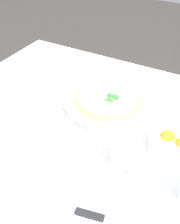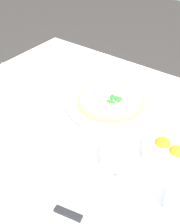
{
  "view_description": "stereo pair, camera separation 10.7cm",
  "coord_description": "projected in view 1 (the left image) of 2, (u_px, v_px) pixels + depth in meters",
  "views": [
    {
      "loc": [
        -0.44,
        0.64,
        1.42
      ],
      "look_at": [
        -0.02,
        -0.1,
        0.76
      ],
      "focal_mm": 47.48,
      "sensor_mm": 36.0,
      "label": 1
    },
    {
      "loc": [
        -0.53,
        0.58,
        1.42
      ],
      "look_at": [
        -0.02,
        -0.1,
        0.76
      ],
      "focal_mm": 47.48,
      "sensor_mm": 36.0,
      "label": 2
    }
  ],
  "objects": [
    {
      "name": "coffee_cup_left_edge",
      "position": [
        5.0,
        167.0,
        0.85
      ],
      "size": [
        0.13,
        0.13,
        0.07
      ],
      "color": "white",
      "rests_on": "dining_table"
    },
    {
      "name": "pizza_plate",
      "position": [
        108.0,
        102.0,
        1.14
      ],
      "size": [
        0.35,
        0.35,
        0.02
      ],
      "color": "white",
      "rests_on": "dining_table"
    },
    {
      "name": "napkin_folded",
      "position": [
        72.0,
        213.0,
        0.75
      ],
      "size": [
        0.25,
        0.19,
        0.02
      ],
      "rotation": [
        0.0,
        0.0,
        0.32
      ],
      "color": "white",
      "rests_on": "dining_table"
    },
    {
      "name": "coffee_cup_far_left",
      "position": [
        123.0,
        156.0,
        0.88
      ],
      "size": [
        0.13,
        0.13,
        0.07
      ],
      "color": "white",
      "rests_on": "dining_table"
    },
    {
      "name": "dinner_knife",
      "position": [
        71.0,
        210.0,
        0.75
      ],
      "size": [
        0.19,
        0.06,
        0.01
      ],
      "rotation": [
        0.0,
        0.0,
        0.2
      ],
      "color": "silver",
      "rests_on": "napkin_folded"
    },
    {
      "name": "citrus_bowl",
      "position": [
        173.0,
        144.0,
        0.93
      ],
      "size": [
        0.15,
        0.15,
        0.06
      ],
      "color": "white",
      "rests_on": "dining_table"
    },
    {
      "name": "menu_card",
      "position": [
        3.0,
        75.0,
        1.26
      ],
      "size": [
        0.08,
        0.04,
        0.06
      ],
      "rotation": [
        0.0,
        0.0,
        0.43
      ],
      "color": "white",
      "rests_on": "dining_table"
    },
    {
      "name": "dining_table",
      "position": [
        71.0,
        157.0,
        1.11
      ],
      "size": [
        1.11,
        1.11,
        0.74
      ],
      "color": "white",
      "rests_on": "ground_plane"
    },
    {
      "name": "pizza",
      "position": [
        108.0,
        99.0,
        1.13
      ],
      "size": [
        0.26,
        0.26,
        0.02
      ],
      "color": "#DBAD60",
      "rests_on": "pizza_plate"
    }
  ]
}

